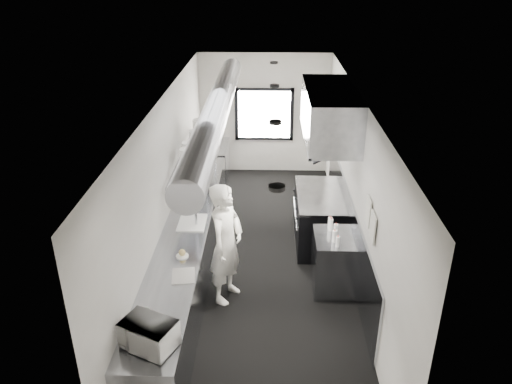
# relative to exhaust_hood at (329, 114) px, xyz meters

# --- Properties ---
(floor) EXTENTS (3.00, 8.00, 0.01)m
(floor) POSITION_rel_exhaust_hood_xyz_m (-1.10, -0.70, -2.39)
(floor) COLOR black
(floor) RESTS_ON ground
(ceiling) EXTENTS (3.00, 8.00, 0.01)m
(ceiling) POSITION_rel_exhaust_hood_xyz_m (-1.10, -0.70, 0.41)
(ceiling) COLOR beige
(ceiling) RESTS_ON wall_back
(wall_back) EXTENTS (3.00, 0.02, 2.80)m
(wall_back) POSITION_rel_exhaust_hood_xyz_m (-1.10, 3.30, -0.99)
(wall_back) COLOR beige
(wall_back) RESTS_ON floor
(wall_front) EXTENTS (3.00, 0.02, 2.80)m
(wall_front) POSITION_rel_exhaust_hood_xyz_m (-1.10, -4.70, -0.99)
(wall_front) COLOR beige
(wall_front) RESTS_ON floor
(wall_left) EXTENTS (0.02, 8.00, 2.80)m
(wall_left) POSITION_rel_exhaust_hood_xyz_m (-2.60, -0.70, -0.99)
(wall_left) COLOR beige
(wall_left) RESTS_ON floor
(wall_right) EXTENTS (0.02, 8.00, 2.80)m
(wall_right) POSITION_rel_exhaust_hood_xyz_m (0.40, -0.70, -0.99)
(wall_right) COLOR beige
(wall_right) RESTS_ON floor
(wall_cladding) EXTENTS (0.03, 5.50, 1.10)m
(wall_cladding) POSITION_rel_exhaust_hood_xyz_m (0.38, -0.40, -1.84)
(wall_cladding) COLOR gray
(wall_cladding) RESTS_ON wall_right
(hvac_duct) EXTENTS (0.40, 6.40, 0.40)m
(hvac_duct) POSITION_rel_exhaust_hood_xyz_m (-1.80, -0.30, 0.16)
(hvac_duct) COLOR gray
(hvac_duct) RESTS_ON ceiling
(service_window) EXTENTS (1.36, 0.05, 1.25)m
(service_window) POSITION_rel_exhaust_hood_xyz_m (-1.10, 3.26, -0.99)
(service_window) COLOR white
(service_window) RESTS_ON wall_back
(exhaust_hood) EXTENTS (0.81, 2.20, 0.88)m
(exhaust_hood) POSITION_rel_exhaust_hood_xyz_m (0.00, 0.00, 0.00)
(exhaust_hood) COLOR gray
(exhaust_hood) RESTS_ON ceiling
(prep_counter) EXTENTS (0.70, 6.00, 0.90)m
(prep_counter) POSITION_rel_exhaust_hood_xyz_m (-2.25, -1.20, -1.94)
(prep_counter) COLOR gray
(prep_counter) RESTS_ON floor
(pass_shelf) EXTENTS (0.45, 3.00, 0.68)m
(pass_shelf) POSITION_rel_exhaust_hood_xyz_m (-2.29, 0.30, -0.86)
(pass_shelf) COLOR gray
(pass_shelf) RESTS_ON prep_counter
(range) EXTENTS (0.88, 1.60, 0.94)m
(range) POSITION_rel_exhaust_hood_xyz_m (-0.06, 0.00, -1.92)
(range) COLOR black
(range) RESTS_ON floor
(bottle_station) EXTENTS (0.65, 0.80, 0.90)m
(bottle_station) POSITION_rel_exhaust_hood_xyz_m (0.05, -1.40, -1.94)
(bottle_station) COLOR gray
(bottle_station) RESTS_ON floor
(far_work_table) EXTENTS (0.70, 1.20, 0.90)m
(far_work_table) POSITION_rel_exhaust_hood_xyz_m (-2.25, 2.50, -1.94)
(far_work_table) COLOR gray
(far_work_table) RESTS_ON floor
(notice_sheet_a) EXTENTS (0.02, 0.28, 0.38)m
(notice_sheet_a) POSITION_rel_exhaust_hood_xyz_m (0.37, -1.90, -0.79)
(notice_sheet_a) COLOR beige
(notice_sheet_a) RESTS_ON wall_right
(notice_sheet_b) EXTENTS (0.02, 0.28, 0.38)m
(notice_sheet_b) POSITION_rel_exhaust_hood_xyz_m (0.37, -2.25, -0.84)
(notice_sheet_b) COLOR beige
(notice_sheet_b) RESTS_ON wall_right
(line_cook) EXTENTS (0.68, 0.80, 1.87)m
(line_cook) POSITION_rel_exhaust_hood_xyz_m (-1.58, -1.70, -1.46)
(line_cook) COLOR white
(line_cook) RESTS_ON floor
(microwave) EXTENTS (0.64, 0.58, 0.32)m
(microwave) POSITION_rel_exhaust_hood_xyz_m (-2.23, -3.77, -1.33)
(microwave) COLOR silver
(microwave) RESTS_ON prep_counter
(deli_tub_a) EXTENTS (0.14, 0.14, 0.09)m
(deli_tub_a) POSITION_rel_exhaust_hood_xyz_m (-2.41, -3.55, -1.44)
(deli_tub_a) COLOR silver
(deli_tub_a) RESTS_ON prep_counter
(deli_tub_b) EXTENTS (0.15, 0.15, 0.09)m
(deli_tub_b) POSITION_rel_exhaust_hood_xyz_m (-2.40, -3.30, -1.44)
(deli_tub_b) COLOR silver
(deli_tub_b) RESTS_ON prep_counter
(newspaper) EXTENTS (0.34, 0.40, 0.01)m
(newspaper) POSITION_rel_exhaust_hood_xyz_m (-2.08, -2.47, -1.49)
(newspaper) COLOR silver
(newspaper) RESTS_ON prep_counter
(small_plate) EXTENTS (0.20, 0.20, 0.01)m
(small_plate) POSITION_rel_exhaust_hood_xyz_m (-2.17, -2.00, -1.48)
(small_plate) COLOR white
(small_plate) RESTS_ON prep_counter
(pastry) EXTENTS (0.10, 0.10, 0.10)m
(pastry) POSITION_rel_exhaust_hood_xyz_m (-2.17, -2.00, -1.43)
(pastry) COLOR tan
(pastry) RESTS_ON small_plate
(cutting_board) EXTENTS (0.43, 0.57, 0.02)m
(cutting_board) POSITION_rel_exhaust_hood_xyz_m (-2.17, -1.04, -1.48)
(cutting_board) COLOR silver
(cutting_board) RESTS_ON prep_counter
(knife_block) EXTENTS (0.17, 0.26, 0.26)m
(knife_block) POSITION_rel_exhaust_hood_xyz_m (-2.33, -0.48, -1.36)
(knife_block) COLOR #582E1F
(knife_block) RESTS_ON prep_counter
(plate_stack_a) EXTENTS (0.34, 0.34, 0.31)m
(plate_stack_a) POSITION_rel_exhaust_hood_xyz_m (-2.30, -0.31, -0.67)
(plate_stack_a) COLOR white
(plate_stack_a) RESTS_ON pass_shelf
(plate_stack_b) EXTENTS (0.26, 0.26, 0.32)m
(plate_stack_b) POSITION_rel_exhaust_hood_xyz_m (-2.31, -0.04, -0.66)
(plate_stack_b) COLOR white
(plate_stack_b) RESTS_ON pass_shelf
(plate_stack_c) EXTENTS (0.30, 0.30, 0.33)m
(plate_stack_c) POSITION_rel_exhaust_hood_xyz_m (-2.29, 0.53, -0.65)
(plate_stack_c) COLOR white
(plate_stack_c) RESTS_ON pass_shelf
(plate_stack_d) EXTENTS (0.28, 0.28, 0.39)m
(plate_stack_d) POSITION_rel_exhaust_hood_xyz_m (-2.29, 1.02, -0.63)
(plate_stack_d) COLOR white
(plate_stack_d) RESTS_ON pass_shelf
(squeeze_bottle_a) EXTENTS (0.06, 0.06, 0.16)m
(squeeze_bottle_a) POSITION_rel_exhaust_hood_xyz_m (0.03, -1.67, -1.41)
(squeeze_bottle_a) COLOR silver
(squeeze_bottle_a) RESTS_ON bottle_station
(squeeze_bottle_b) EXTENTS (0.08, 0.08, 0.19)m
(squeeze_bottle_b) POSITION_rel_exhaust_hood_xyz_m (-0.00, -1.54, -1.40)
(squeeze_bottle_b) COLOR silver
(squeeze_bottle_b) RESTS_ON bottle_station
(squeeze_bottle_c) EXTENTS (0.08, 0.08, 0.19)m
(squeeze_bottle_c) POSITION_rel_exhaust_hood_xyz_m (0.04, -1.35, -1.40)
(squeeze_bottle_c) COLOR silver
(squeeze_bottle_c) RESTS_ON bottle_station
(squeeze_bottle_d) EXTENTS (0.08, 0.08, 0.20)m
(squeeze_bottle_d) POSITION_rel_exhaust_hood_xyz_m (-0.02, -1.21, -1.39)
(squeeze_bottle_d) COLOR silver
(squeeze_bottle_d) RESTS_ON bottle_station
(squeeze_bottle_e) EXTENTS (0.07, 0.07, 0.19)m
(squeeze_bottle_e) POSITION_rel_exhaust_hood_xyz_m (-0.02, -1.14, -1.40)
(squeeze_bottle_e) COLOR silver
(squeeze_bottle_e) RESTS_ON bottle_station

